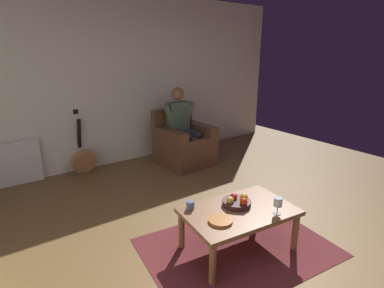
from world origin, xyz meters
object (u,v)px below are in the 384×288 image
object	(u,v)px
person_seated	(182,124)
candle_jar	(190,205)
guitar	(84,159)
coffee_table	(239,215)
fruit_bowl	(237,202)
armchair	(183,145)
decorative_dish	(221,220)
wine_glass_near	(278,203)

from	to	relation	value
person_seated	candle_jar	distance (m)	2.28
person_seated	guitar	xyz separation A→B (m)	(1.46, -0.51, -0.44)
coffee_table	fruit_bowl	bearing A→B (deg)	-117.15
person_seated	guitar	bearing A→B (deg)	-21.83
guitar	armchair	bearing A→B (deg)	160.31
fruit_bowl	armchair	bearing A→B (deg)	-110.99
fruit_bowl	candle_jar	world-z (taller)	fruit_bowl
person_seated	decorative_dish	world-z (taller)	person_seated
wine_glass_near	decorative_dish	bearing A→B (deg)	-21.03
armchair	guitar	world-z (taller)	guitar
person_seated	wine_glass_near	world-z (taller)	person_seated
person_seated	candle_jar	size ratio (longest dim) A/B	16.29
person_seated	decorative_dish	xyz separation A→B (m)	(1.12, 2.26, -0.24)
person_seated	candle_jar	world-z (taller)	person_seated
armchair	coffee_table	xyz separation A→B (m)	(0.85, 2.19, 0.03)
armchair	candle_jar	world-z (taller)	armchair
coffee_table	candle_jar	size ratio (longest dim) A/B	14.12
fruit_bowl	decorative_dish	distance (m)	0.34
armchair	wine_glass_near	distance (m)	2.52
guitar	decorative_dish	size ratio (longest dim) A/B	4.64
wine_glass_near	armchair	bearing A→B (deg)	-104.41
guitar	decorative_dish	world-z (taller)	guitar
fruit_bowl	decorative_dish	bearing A→B (deg)	22.43
coffee_table	fruit_bowl	world-z (taller)	fruit_bowl
coffee_table	guitar	size ratio (longest dim) A/B	1.11
person_seated	wine_glass_near	bearing A→B (deg)	73.04
fruit_bowl	guitar	bearing A→B (deg)	-76.14
coffee_table	candle_jar	distance (m)	0.46
guitar	fruit_bowl	world-z (taller)	guitar
coffee_table	decorative_dish	bearing A→B (deg)	12.18
decorative_dish	armchair	bearing A→B (deg)	-116.55
fruit_bowl	candle_jar	distance (m)	0.44
armchair	person_seated	xyz separation A→B (m)	(0.00, -0.01, 0.34)
person_seated	candle_jar	xyz separation A→B (m)	(1.20, 1.93, -0.22)
guitar	fruit_bowl	size ratio (longest dim) A/B	3.63
person_seated	decorative_dish	distance (m)	2.54
person_seated	fruit_bowl	size ratio (longest dim) A/B	4.64
armchair	wine_glass_near	size ratio (longest dim) A/B	5.67
coffee_table	guitar	world-z (taller)	guitar
coffee_table	candle_jar	world-z (taller)	candle_jar
coffee_table	wine_glass_near	world-z (taller)	wine_glass_near
wine_glass_near	decorative_dish	size ratio (longest dim) A/B	0.75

